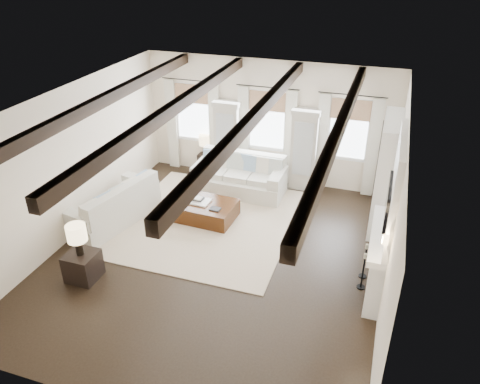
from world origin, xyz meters
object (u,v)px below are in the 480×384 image
(side_table_front, at_px, (83,266))
(side_table_back, at_px, (206,162))
(ottoman, at_px, (202,210))
(sofa_back, at_px, (240,177))
(sofa_left, at_px, (114,207))

(side_table_front, height_order, side_table_back, side_table_front)
(side_table_front, bearing_deg, side_table_back, 85.12)
(ottoman, relative_size, side_table_back, 2.92)
(side_table_back, bearing_deg, sofa_back, -32.30)
(sofa_left, height_order, ottoman, sofa_left)
(ottoman, xyz_separation_m, side_table_front, (-1.29, -2.76, 0.08))
(sofa_left, bearing_deg, sofa_back, 46.15)
(sofa_left, bearing_deg, side_table_front, -75.24)
(sofa_back, distance_m, side_table_front, 4.63)
(sofa_back, xyz_separation_m, sofa_left, (-2.24, -2.33, -0.01))
(sofa_left, relative_size, side_table_back, 4.55)
(sofa_back, height_order, sofa_left, sofa_back)
(sofa_back, relative_size, ottoman, 1.48)
(side_table_back, bearing_deg, side_table_front, -94.88)
(sofa_left, xyz_separation_m, ottoman, (1.81, 0.80, -0.19))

